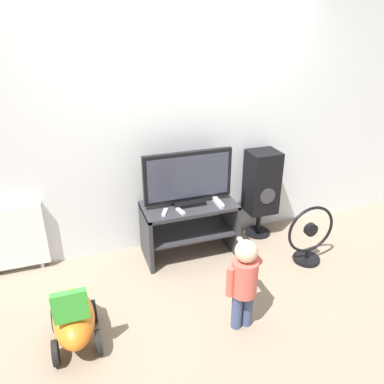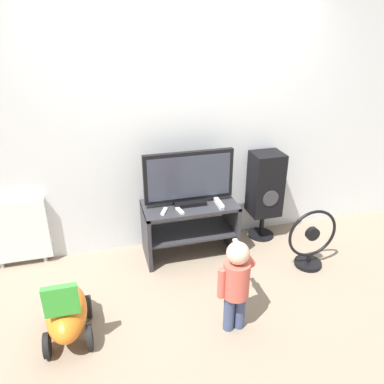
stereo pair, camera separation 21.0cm
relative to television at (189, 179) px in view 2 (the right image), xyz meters
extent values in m
plane|color=gray|center=(0.00, -0.25, -0.82)|extent=(16.00, 16.00, 0.00)
cube|color=silver|center=(0.00, 0.29, 0.48)|extent=(10.00, 0.06, 2.60)
cube|color=#2D2D33|center=(0.00, -0.02, -0.27)|extent=(0.91, 0.46, 0.03)
cube|color=#2D2D33|center=(0.00, -0.02, -0.57)|extent=(0.87, 0.42, 0.02)
cube|color=#2D2D33|center=(-0.44, -0.02, -0.54)|extent=(0.04, 0.46, 0.56)
cube|color=#2D2D33|center=(0.44, -0.02, -0.54)|extent=(0.04, 0.46, 0.56)
cube|color=black|center=(0.00, 0.00, -0.24)|extent=(0.30, 0.20, 0.04)
cube|color=black|center=(0.00, 0.00, 0.03)|extent=(0.87, 0.05, 0.49)
cube|color=#333847|center=(0.00, -0.03, 0.03)|extent=(0.80, 0.01, 0.42)
cube|color=white|center=(0.27, -0.13, -0.24)|extent=(0.04, 0.20, 0.04)
cube|color=#3F8CE5|center=(0.27, -0.23, -0.24)|extent=(0.03, 0.00, 0.01)
cube|color=white|center=(-0.27, -0.12, -0.25)|extent=(0.09, 0.13, 0.02)
cylinder|color=#337FD8|center=(-0.27, -0.12, -0.24)|extent=(0.01, 0.01, 0.00)
cube|color=white|center=(-0.13, -0.15, -0.25)|extent=(0.06, 0.13, 0.02)
cylinder|color=#337FD8|center=(-0.13, -0.15, -0.24)|extent=(0.01, 0.01, 0.00)
cylinder|color=#3F4C72|center=(0.02, -1.11, -0.66)|extent=(0.08, 0.08, 0.32)
cylinder|color=#3F4C72|center=(0.11, -1.11, -0.66)|extent=(0.08, 0.08, 0.32)
cylinder|color=#D1594C|center=(0.07, -1.11, -0.36)|extent=(0.20, 0.20, 0.29)
sphere|color=beige|center=(0.07, -1.11, -0.13)|extent=(0.17, 0.17, 0.17)
cylinder|color=#D1594C|center=(-0.05, -1.11, -0.37)|extent=(0.06, 0.06, 0.24)
cylinder|color=#D1594C|center=(0.18, -0.99, -0.25)|extent=(0.06, 0.24, 0.06)
sphere|color=beige|center=(0.18, -0.87, -0.25)|extent=(0.07, 0.07, 0.07)
cube|color=white|center=(0.18, -0.83, -0.25)|extent=(0.03, 0.13, 0.02)
cylinder|color=black|center=(0.85, 0.10, -0.81)|extent=(0.28, 0.28, 0.02)
cylinder|color=black|center=(0.85, 0.10, -0.68)|extent=(0.05, 0.05, 0.29)
cube|color=black|center=(0.85, 0.10, -0.19)|extent=(0.31, 0.29, 0.68)
cylinder|color=#38383D|center=(0.85, -0.05, -0.29)|extent=(0.17, 0.01, 0.17)
cylinder|color=black|center=(1.06, -0.54, -0.80)|extent=(0.26, 0.26, 0.04)
cylinder|color=black|center=(1.06, -0.54, -0.74)|extent=(0.04, 0.04, 0.08)
torus|color=black|center=(1.06, -0.54, -0.46)|extent=(0.50, 0.03, 0.50)
cylinder|color=black|center=(1.06, -0.54, -0.46)|extent=(0.13, 0.05, 0.13)
ellipsoid|color=orange|center=(-1.17, -0.84, -0.60)|extent=(0.29, 0.60, 0.26)
cube|color=green|center=(-1.17, -1.01, -0.36)|extent=(0.24, 0.05, 0.23)
cylinder|color=black|center=(-1.31, -0.68, -0.73)|extent=(0.04, 0.18, 0.18)
cylinder|color=black|center=(-1.02, -0.68, -0.73)|extent=(0.04, 0.18, 0.18)
cylinder|color=black|center=(-1.31, -1.01, -0.73)|extent=(0.04, 0.18, 0.18)
cylinder|color=black|center=(-1.02, -1.01, -0.73)|extent=(0.04, 0.18, 0.18)
cube|color=white|center=(-1.63, 0.22, -0.45)|extent=(0.57, 0.08, 0.62)
cube|color=silver|center=(-1.82, 0.22, -0.79)|extent=(0.03, 0.05, 0.06)
cube|color=silver|center=(-1.43, 0.22, -0.79)|extent=(0.03, 0.05, 0.06)
camera|label=1|loc=(-1.03, -3.10, 1.38)|focal=35.00mm
camera|label=2|loc=(-0.83, -3.16, 1.38)|focal=35.00mm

